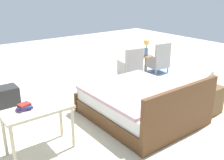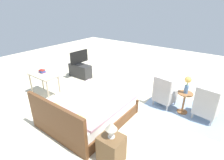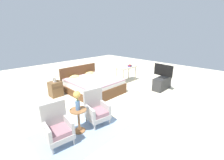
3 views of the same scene
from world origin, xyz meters
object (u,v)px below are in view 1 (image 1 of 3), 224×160
at_px(side_table, 146,63).
at_px(flower_vase, 146,46).
at_px(armchair_by_window_right, 131,67).
at_px(book_stack, 24,107).
at_px(nightstand, 209,100).
at_px(vanity_desk, 38,115).
at_px(armchair_by_window_left, 159,60).
at_px(table_lamp, 212,76).
at_px(bed, 142,104).

height_order(side_table, flower_vase, flower_vase).
xyz_separation_m(armchair_by_window_right, book_stack, (3.51, 1.61, 0.41)).
bearing_deg(nightstand, vanity_desk, -13.66).
height_order(side_table, nightstand, side_table).
relative_size(armchair_by_window_left, book_stack, 3.94).
bearing_deg(armchair_by_window_right, book_stack, 24.68).
distance_m(flower_vase, book_stack, 4.39).
bearing_deg(nightstand, table_lamp, 90.00).
bearing_deg(side_table, book_stack, 21.61).
distance_m(armchair_by_window_right, nightstand, 2.50).
xyz_separation_m(armchair_by_window_left, nightstand, (1.16, 2.50, -0.09)).
xyz_separation_m(bed, flower_vase, (-1.89, -1.84, 0.60)).
distance_m(side_table, nightstand, 2.57).
xyz_separation_m(flower_vase, vanity_desk, (3.92, 1.70, -0.27)).
relative_size(armchair_by_window_right, book_stack, 3.94).
bearing_deg(bed, armchair_by_window_left, -142.96).
distance_m(bed, armchair_by_window_left, 3.05).
bearing_deg(table_lamp, nightstand, -90.00).
height_order(table_lamp, vanity_desk, table_lamp).
relative_size(bed, side_table, 3.41).
bearing_deg(armchair_by_window_right, flower_vase, -179.90).
height_order(nightstand, vanity_desk, vanity_desk).
bearing_deg(bed, flower_vase, -135.75).
distance_m(bed, armchair_by_window_right, 2.26).
relative_size(armchair_by_window_left, table_lamp, 2.79).
bearing_deg(armchair_by_window_left, vanity_desk, 20.77).
height_order(armchair_by_window_left, flower_vase, flower_vase).
height_order(armchair_by_window_left, nightstand, armchair_by_window_left).
bearing_deg(nightstand, book_stack, -14.30).
relative_size(bed, vanity_desk, 1.99).
relative_size(flower_vase, vanity_desk, 0.46).
bearing_deg(vanity_desk, armchair_by_window_left, -159.23).
relative_size(vanity_desk, book_stack, 4.45).
xyz_separation_m(side_table, vanity_desk, (3.92, 1.70, 0.25)).
bearing_deg(bed, table_lamp, 152.48).
bearing_deg(nightstand, flower_vase, -103.74).
relative_size(armchair_by_window_left, nightstand, 1.59).
bearing_deg(vanity_desk, nightstand, 166.34).
xyz_separation_m(armchair_by_window_left, armchair_by_window_right, (1.11, -0.00, 0.00)).
bearing_deg(table_lamp, armchair_by_window_left, -114.85).
bearing_deg(table_lamp, side_table, -103.74).
relative_size(bed, nightstand, 3.59).
xyz_separation_m(armchair_by_window_left, book_stack, (4.62, 1.61, 0.41)).
bearing_deg(side_table, armchair_by_window_right, 0.10).
bearing_deg(armchair_by_window_left, flower_vase, -0.14).
distance_m(nightstand, book_stack, 3.61).
xyz_separation_m(bed, vanity_desk, (2.03, -0.14, 0.34)).
xyz_separation_m(bed, armchair_by_window_left, (-2.43, -1.83, 0.08)).
bearing_deg(side_table, armchair_by_window_left, 179.86).
relative_size(bed, flower_vase, 4.34).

